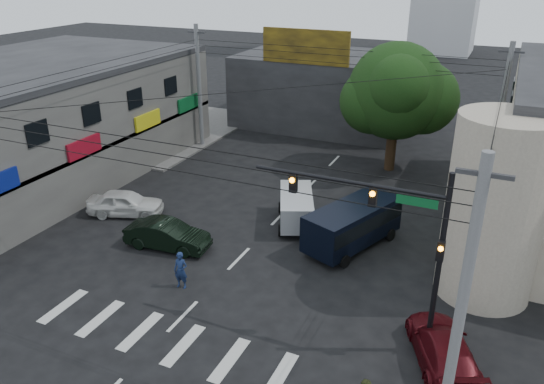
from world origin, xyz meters
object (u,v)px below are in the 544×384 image
Objects in this scene: utility_pole_far_right at (499,120)px; navy_van at (352,226)px; utility_pole_near_right at (461,307)px; traffic_gantry at (394,228)px; utility_pole_far_left at (199,88)px; white_compact at (126,203)px; maroon_sedan at (443,348)px; street_tree at (396,92)px; silver_minivan at (296,209)px; traffic_officer at (181,270)px; dark_sedan at (167,235)px.

navy_van is at bearing -119.16° from utility_pole_far_right.
navy_van is (-5.84, 10.02, -3.49)m from utility_pole_near_right.
navy_van is at bearing 115.90° from traffic_gantry.
white_compact is (2.35, -12.29, -3.88)m from utility_pole_far_left.
utility_pole_near_right reaches higher than maroon_sedan.
street_tree is 22.48m from utility_pole_near_right.
traffic_gantry is 1.57× the size of white_compact.
navy_van reaches higher than white_compact.
silver_minivan is at bearing -38.80° from utility_pole_far_left.
utility_pole_far_left is at bearing 135.69° from utility_pole_near_right.
traffic_officer is (9.30, -17.20, -3.73)m from utility_pole_far_left.
street_tree is 14.56m from utility_pole_far_left.
traffic_gantry is 17.15m from white_compact.
utility_pole_near_right is 20.50m from utility_pole_far_right.
utility_pole_near_right is (6.50, -21.50, -0.87)m from street_tree.
street_tree reaches higher than dark_sedan.
traffic_gantry is at bearing -42.86° from utility_pole_far_left.
utility_pole_far_left is at bearing 137.14° from traffic_gantry.
utility_pole_far_left is 2.01× the size of white_compact.
white_compact is at bearing 57.37° from dark_sedan.
maroon_sedan is at bearing -71.74° from street_tree.
dark_sedan is at bearing 157.17° from utility_pole_near_right.
traffic_officer is at bearing -105.95° from street_tree.
utility_pole_near_right is 1.81× the size of maroon_sedan.
dark_sedan is 1.00× the size of silver_minivan.
navy_van reaches higher than dark_sedan.
utility_pole_near_right and utility_pole_far_right have the same top height.
dark_sedan is at bearing 126.84° from traffic_officer.
navy_van is (8.44, 4.01, 0.40)m from dark_sedan.
traffic_gantry is at bearing -132.53° from navy_van.
maroon_sedan is at bearing -108.08° from dark_sedan.
white_compact is 2.63× the size of traffic_officer.
utility_pole_far_left is 13.10m from white_compact.
utility_pole_near_right is 2.01× the size of white_compact.
utility_pole_far_right reaches higher than maroon_sedan.
white_compact is at bearing 119.61° from navy_van.
maroon_sedan is 0.85× the size of navy_van.
utility_pole_far_right is 17.93m from maroon_sedan.
navy_van reaches higher than silver_minivan.
utility_pole_far_left is 5.27× the size of traffic_officer.
utility_pole_far_right is 22.66m from white_compact.
utility_pole_far_left is at bearing -63.48° from maroon_sedan.
silver_minivan is at bearing -105.30° from street_tree.
utility_pole_far_right reaches higher than navy_van.
utility_pole_near_right reaches higher than street_tree.
silver_minivan reaches higher than white_compact.
traffic_officer is at bearing 160.52° from navy_van.
utility_pole_far_left is 2.06× the size of dark_sedan.
utility_pole_far_right is 5.27× the size of traffic_officer.
utility_pole_near_right reaches higher than navy_van.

